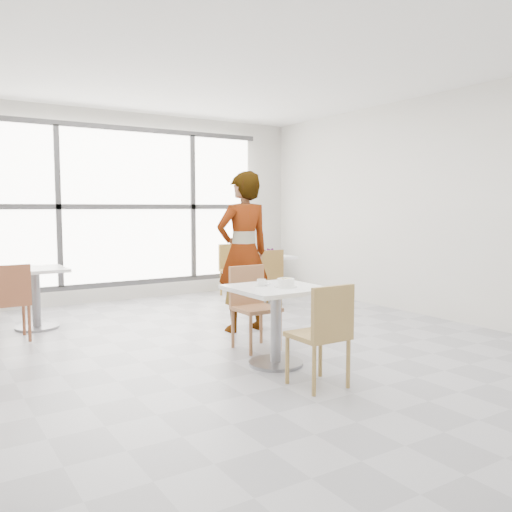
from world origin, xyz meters
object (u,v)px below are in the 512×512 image
chair_far (252,301)px  bg_chair_right_near (267,275)px  person (243,252)px  bg_table_right (266,273)px  main_table (276,310)px  chair_near (324,329)px  bg_chair_left_near (9,297)px  oatmeal_bowl (286,283)px  bg_table_left (36,289)px  coffee_cup (262,283)px  plant_right (270,269)px  bg_chair_right_far (233,266)px

chair_far → bg_chair_right_near: 2.21m
person → bg_table_right: size_ratio=2.56×
main_table → chair_near: 0.77m
bg_table_right → bg_chair_right_near: size_ratio=0.86×
person → bg_chair_left_near: (-2.47, 0.92, -0.46)m
person → oatmeal_bowl: bearing=74.4°
chair_far → bg_chair_left_near: size_ratio=1.00×
bg_table_left → bg_chair_left_near: bg_chair_left_near is taller
coffee_cup → bg_table_right: coffee_cup is taller
person → bg_chair_left_near: bearing=-19.9°
oatmeal_bowl → chair_near: bearing=-98.6°
oatmeal_bowl → main_table: bearing=123.7°
main_table → chair_near: size_ratio=0.92×
bg_table_left → bg_table_right: same height
bg_table_right → bg_chair_right_near: bearing=-121.8°
chair_far → plant_right: bearing=53.2°
main_table → bg_chair_right_near: (1.50, 2.40, -0.02)m
coffee_cup → bg_table_left: coffee_cup is taller
bg_chair_right_near → plant_right: (1.09, 1.53, -0.13)m
bg_chair_right_near → bg_chair_right_far: 1.30m
chair_near → bg_table_left: (-1.57, 3.61, -0.01)m
bg_table_left → bg_chair_right_far: bg_chair_right_far is taller
bg_table_left → bg_chair_right_far: size_ratio=0.86×
coffee_cup → plant_right: coffee_cup is taller
bg_chair_right_near → bg_table_right: bearing=-121.8°
chair_far → oatmeal_bowl: size_ratio=4.14×
main_table → bg_table_right: bearing=57.9°
bg_table_right → bg_chair_left_near: bearing=-173.7°
main_table → person: 1.52m
chair_near → chair_far: size_ratio=1.00×
oatmeal_bowl → person: size_ratio=0.11×
bg_chair_right_far → plant_right: bg_chair_right_far is taller
plant_right → chair_far: bearing=-126.8°
oatmeal_bowl → plant_right: bearing=57.6°
person → bg_table_left: 2.60m
coffee_cup → bg_table_right: size_ratio=0.21×
bg_table_left → bg_chair_right_near: (3.12, -0.45, 0.01)m
coffee_cup → bg_chair_right_far: size_ratio=0.18×
person → chair_near: bearing=76.8°
person → bg_table_right: person is taller
plant_right → bg_table_left: bearing=-165.6°
chair_near → person: size_ratio=0.45×
coffee_cup → person: (0.58, 1.28, 0.18)m
oatmeal_bowl → plant_right: (2.54, 4.01, -0.42)m
chair_near → coffee_cup: chair_near is taller
coffee_cup → plant_right: bearing=54.9°
plant_right → coffee_cup: bearing=-125.1°
chair_near → chair_far: same height
chair_near → bg_chair_right_near: 3.52m
coffee_cup → bg_table_left: (-1.51, 2.75, -0.29)m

